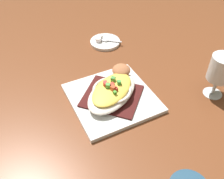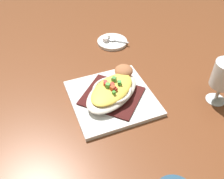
% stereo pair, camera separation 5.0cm
% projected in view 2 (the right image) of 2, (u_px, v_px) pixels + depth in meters
% --- Properties ---
extents(ground_plane, '(2.60, 2.60, 0.00)m').
position_uv_depth(ground_plane, '(112.00, 99.00, 0.81)').
color(ground_plane, brown).
extents(square_plate, '(0.30, 0.30, 0.01)m').
position_uv_depth(square_plate, '(112.00, 98.00, 0.80)').
color(square_plate, white).
rests_on(square_plate, ground_plane).
extents(folded_napkin, '(0.23, 0.22, 0.01)m').
position_uv_depth(folded_napkin, '(112.00, 96.00, 0.80)').
color(folded_napkin, '#431716').
rests_on(folded_napkin, square_plate).
extents(gratin_dish, '(0.23, 0.23, 0.05)m').
position_uv_depth(gratin_dish, '(112.00, 91.00, 0.78)').
color(gratin_dish, silver).
rests_on(gratin_dish, folded_napkin).
extents(muffin, '(0.06, 0.06, 0.05)m').
position_uv_depth(muffin, '(124.00, 72.00, 0.85)').
color(muffin, '#A96E3B').
rests_on(muffin, square_plate).
extents(stemmed_glass, '(0.07, 0.07, 0.15)m').
position_uv_depth(stemmed_glass, '(224.00, 76.00, 0.74)').
color(stemmed_glass, white).
rests_on(stemmed_glass, ground_plane).
extents(creamer_saucer, '(0.12, 0.12, 0.01)m').
position_uv_depth(creamer_saucer, '(112.00, 42.00, 1.05)').
color(creamer_saucer, white).
rests_on(creamer_saucer, ground_plane).
extents(spoon, '(0.08, 0.05, 0.01)m').
position_uv_depth(spoon, '(114.00, 40.00, 1.04)').
color(spoon, silver).
rests_on(spoon, creamer_saucer).
extents(creamer_cup_0, '(0.02, 0.02, 0.02)m').
position_uv_depth(creamer_cup_0, '(107.00, 37.00, 1.05)').
color(creamer_cup_0, white).
rests_on(creamer_cup_0, creamer_saucer).
extents(creamer_cup_1, '(0.02, 0.02, 0.02)m').
position_uv_depth(creamer_cup_1, '(105.00, 39.00, 1.04)').
color(creamer_cup_1, white).
rests_on(creamer_cup_1, creamer_saucer).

